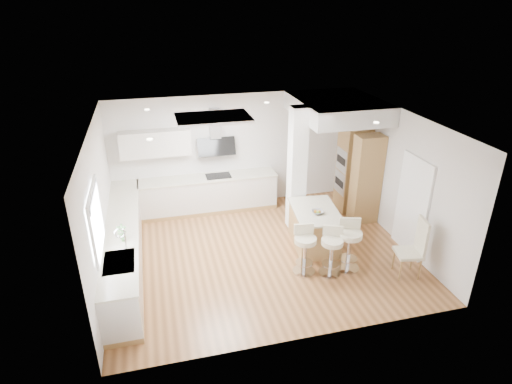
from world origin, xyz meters
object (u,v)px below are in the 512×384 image
object	(u,v)px
bar_stool_a	(305,247)
bar_stool_b	(332,249)
peninsula	(314,228)
dining_chair	(415,246)
bar_stool_c	(349,242)

from	to	relation	value
bar_stool_a	bar_stool_b	world-z (taller)	bar_stool_a
bar_stool_b	peninsula	bearing A→B (deg)	109.47
dining_chair	bar_stool_a	bearing A→B (deg)	173.87
bar_stool_a	bar_stool_c	size ratio (longest dim) A/B	0.94
peninsula	bar_stool_c	world-z (taller)	bar_stool_c
peninsula	bar_stool_c	xyz separation A→B (m)	(0.33, -0.96, 0.16)
bar_stool_b	dining_chair	xyz separation A→B (m)	(1.48, -0.42, 0.09)
bar_stool_a	dining_chair	xyz separation A→B (m)	(1.96, -0.59, 0.09)
bar_stool_a	peninsula	bearing A→B (deg)	64.28
bar_stool_a	dining_chair	distance (m)	2.05
bar_stool_b	bar_stool_c	distance (m)	0.41
peninsula	bar_stool_a	xyz separation A→B (m)	(-0.54, -0.86, 0.12)
peninsula	bar_stool_a	world-z (taller)	bar_stool_a
bar_stool_b	bar_stool_c	xyz separation A→B (m)	(0.40, 0.08, 0.04)
peninsula	bar_stool_b	size ratio (longest dim) A/B	1.53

